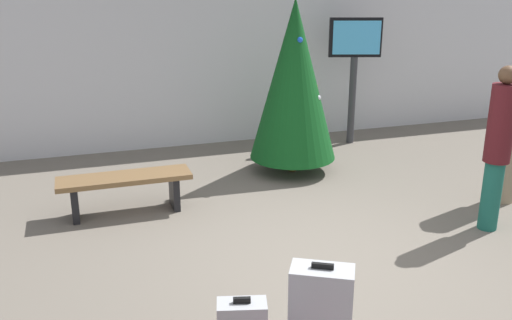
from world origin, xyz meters
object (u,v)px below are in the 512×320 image
traveller_0 (512,126)px  flight_info_kiosk (354,57)px  traveller_1 (498,144)px  holiday_tree (294,80)px  waiting_bench (125,185)px  suitcase_4 (321,313)px

traveller_0 → flight_info_kiosk: bearing=101.3°
traveller_1 → flight_info_kiosk: bearing=87.8°
holiday_tree → waiting_bench: size_ratio=1.66×
waiting_bench → suitcase_4: size_ratio=2.01×
holiday_tree → flight_info_kiosk: size_ratio=1.23×
holiday_tree → suitcase_4: 4.36m
suitcase_4 → traveller_0: bearing=30.8°
traveller_0 → waiting_bench: bearing=166.4°
waiting_bench → traveller_0: traveller_0 is taller
flight_info_kiosk → traveller_1: size_ratio=1.14×
suitcase_4 → traveller_1: bearing=28.0°
holiday_tree → suitcase_4: bearing=-109.0°
holiday_tree → suitcase_4: (-1.38, -4.01, -0.98)m
flight_info_kiosk → traveller_0: 3.10m
holiday_tree → waiting_bench: bearing=-161.8°
traveller_0 → traveller_1: traveller_0 is taller
holiday_tree → flight_info_kiosk: 1.86m
flight_info_kiosk → waiting_bench: 4.56m
traveller_0 → suitcase_4: 4.12m
holiday_tree → traveller_1: bearing=-61.7°
holiday_tree → traveller_0: holiday_tree is taller
waiting_bench → traveller_1: size_ratio=0.85×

